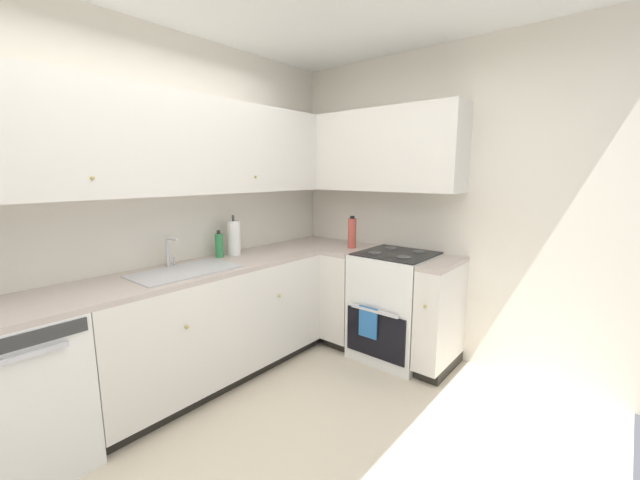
# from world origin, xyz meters

# --- Properties ---
(wall_back) EXTENTS (3.98, 0.05, 2.63)m
(wall_back) POSITION_xyz_m (0.00, 1.46, 1.32)
(wall_back) COLOR silver
(wall_back) RESTS_ON ground_plane
(wall_right) EXTENTS (0.05, 2.97, 2.63)m
(wall_right) POSITION_xyz_m (1.96, 0.00, 1.32)
(wall_right) COLOR silver
(wall_right) RESTS_ON ground_plane
(dishwasher) EXTENTS (0.60, 0.63, 0.88)m
(dishwasher) POSITION_xyz_m (-0.83, 1.14, 0.44)
(dishwasher) COLOR white
(dishwasher) RESTS_ON ground_plane
(lower_cabinets_back) EXTENTS (1.86, 0.62, 0.88)m
(lower_cabinets_back) POSITION_xyz_m (0.41, 1.14, 0.45)
(lower_cabinets_back) COLOR silver
(lower_cabinets_back) RESTS_ON ground_plane
(countertop_back) EXTENTS (3.07, 0.60, 0.03)m
(countertop_back) POSITION_xyz_m (0.40, 1.14, 0.90)
(countertop_back) COLOR #B7A89E
(countertop_back) RESTS_ON lower_cabinets_back
(lower_cabinets_right) EXTENTS (0.62, 1.11, 0.88)m
(lower_cabinets_right) POSITION_xyz_m (1.64, 0.33, 0.45)
(lower_cabinets_right) COLOR silver
(lower_cabinets_right) RESTS_ON ground_plane
(countertop_right) EXTENTS (0.60, 1.11, 0.03)m
(countertop_right) POSITION_xyz_m (1.64, 0.33, 0.90)
(countertop_right) COLOR #B7A89E
(countertop_right) RESTS_ON lower_cabinets_right
(oven_range) EXTENTS (0.68, 0.62, 1.07)m
(oven_range) POSITION_xyz_m (1.66, 0.24, 0.47)
(oven_range) COLOR white
(oven_range) RESTS_ON ground_plane
(upper_cabinets_back) EXTENTS (2.75, 0.34, 0.70)m
(upper_cabinets_back) POSITION_xyz_m (0.24, 1.28, 1.80)
(upper_cabinets_back) COLOR silver
(upper_cabinets_right) EXTENTS (0.32, 1.66, 0.70)m
(upper_cabinets_right) POSITION_xyz_m (1.78, 0.60, 1.80)
(upper_cabinets_right) COLOR silver
(sink) EXTENTS (0.72, 0.40, 0.10)m
(sink) POSITION_xyz_m (0.18, 1.11, 0.88)
(sink) COLOR #B7B7BC
(sink) RESTS_ON countertop_back
(faucet) EXTENTS (0.07, 0.16, 0.23)m
(faucet) POSITION_xyz_m (0.18, 1.31, 1.06)
(faucet) COLOR silver
(faucet) RESTS_ON countertop_back
(soap_bottle) EXTENTS (0.07, 0.07, 0.22)m
(soap_bottle) POSITION_xyz_m (0.62, 1.32, 1.02)
(soap_bottle) COLOR #338C4C
(soap_bottle) RESTS_ON countertop_back
(paper_towel_roll) EXTENTS (0.11, 0.11, 0.35)m
(paper_towel_roll) POSITION_xyz_m (0.75, 1.30, 1.06)
(paper_towel_roll) COLOR white
(paper_towel_roll) RESTS_ON countertop_back
(oil_bottle) EXTENTS (0.08, 0.08, 0.30)m
(oil_bottle) POSITION_xyz_m (1.64, 0.70, 1.06)
(oil_bottle) COLOR #BF4C3F
(oil_bottle) RESTS_ON countertop_right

